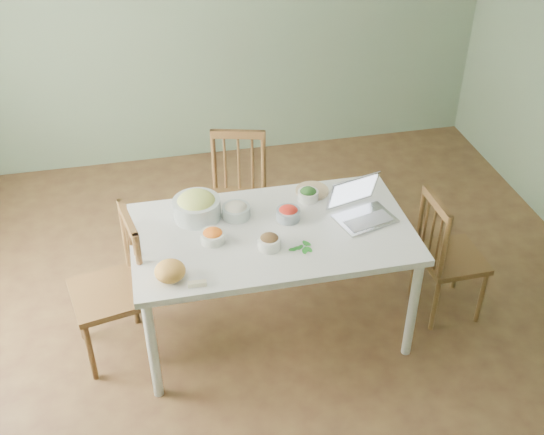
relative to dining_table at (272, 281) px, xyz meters
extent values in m
cube|color=#41271B|center=(-0.02, -0.06, -0.41)|extent=(5.00, 5.00, 0.00)
cube|color=slate|center=(-0.02, 2.44, 0.94)|extent=(5.00, 0.00, 2.70)
ellipsoid|color=#B8873D|center=(-0.65, -0.32, 0.46)|extent=(0.22, 0.22, 0.11)
cube|color=#F8EECC|center=(-0.51, -0.41, 0.42)|extent=(0.11, 0.03, 0.03)
cylinder|color=#C8B390|center=(0.35, 0.37, 0.42)|extent=(0.27, 0.27, 0.02)
camera|label=1|loc=(-0.70, -3.22, 2.86)|focal=44.12mm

